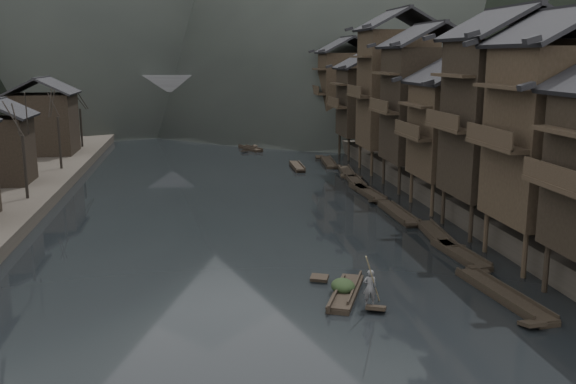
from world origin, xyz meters
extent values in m
plane|color=black|center=(0.00, 0.00, 0.00)|extent=(300.00, 300.00, 0.00)
cube|color=#2D2823|center=(35.00, 40.00, 0.90)|extent=(40.00, 200.00, 1.80)
cylinder|color=black|center=(14.20, -5.60, 1.30)|extent=(0.30, 0.30, 2.90)
cube|color=black|center=(13.30, -8.00, 6.03)|extent=(1.20, 5.70, 0.25)
cylinder|color=black|center=(14.20, -3.40, 1.30)|extent=(0.30, 0.30, 2.90)
cylinder|color=black|center=(14.20, 1.40, 1.30)|extent=(0.30, 0.30, 2.90)
cylinder|color=black|center=(16.95, -3.40, 1.30)|extent=(0.30, 0.30, 2.90)
cylinder|color=black|center=(16.95, 1.40, 1.30)|extent=(0.30, 0.30, 2.90)
cube|color=black|center=(17.30, -1.00, 7.54)|extent=(7.00, 6.00, 9.89)
cube|color=black|center=(13.30, -1.00, 7.05)|extent=(1.20, 5.70, 0.25)
cylinder|color=black|center=(14.20, 3.60, 1.30)|extent=(0.30, 0.30, 2.90)
cylinder|color=black|center=(14.20, 8.40, 1.30)|extent=(0.30, 0.30, 2.90)
cylinder|color=black|center=(16.95, 3.60, 1.30)|extent=(0.30, 0.30, 2.90)
cylinder|color=black|center=(16.95, 8.40, 1.30)|extent=(0.30, 0.30, 2.90)
cube|color=black|center=(17.30, 6.00, 7.80)|extent=(7.00, 6.00, 10.40)
cube|color=black|center=(13.30, 6.00, 7.28)|extent=(1.20, 5.70, 0.25)
cylinder|color=black|center=(14.20, 10.60, 1.30)|extent=(0.30, 0.30, 2.90)
cylinder|color=black|center=(14.20, 15.40, 1.30)|extent=(0.30, 0.30, 2.90)
cylinder|color=black|center=(16.95, 10.60, 1.30)|extent=(0.30, 0.30, 2.90)
cylinder|color=black|center=(16.95, 15.40, 1.30)|extent=(0.30, 0.30, 2.90)
cube|color=black|center=(17.30, 13.00, 6.23)|extent=(7.00, 6.00, 7.26)
cube|color=black|center=(13.30, 13.00, 5.87)|extent=(1.20, 5.70, 0.25)
cylinder|color=black|center=(14.20, 18.60, 1.30)|extent=(0.30, 0.30, 2.90)
cylinder|color=black|center=(14.20, 23.40, 1.30)|extent=(0.30, 0.30, 2.90)
cylinder|color=black|center=(16.95, 18.60, 1.30)|extent=(0.30, 0.30, 2.90)
cylinder|color=black|center=(16.95, 23.40, 1.30)|extent=(0.30, 0.30, 2.90)
cube|color=black|center=(17.30, 21.00, 7.64)|extent=(7.00, 6.00, 10.08)
cube|color=black|center=(13.30, 21.00, 7.14)|extent=(1.20, 5.70, 0.25)
cylinder|color=black|center=(14.20, 27.60, 1.30)|extent=(0.30, 0.30, 2.90)
cylinder|color=black|center=(14.20, 32.40, 1.30)|extent=(0.30, 0.30, 2.90)
cylinder|color=black|center=(16.95, 27.60, 1.30)|extent=(0.30, 0.30, 2.90)
cylinder|color=black|center=(16.95, 32.40, 1.30)|extent=(0.30, 0.30, 2.90)
cube|color=black|center=(17.30, 30.00, 8.56)|extent=(7.00, 6.00, 11.91)
cube|color=black|center=(13.30, 30.00, 7.96)|extent=(1.20, 5.70, 0.25)
cylinder|color=black|center=(14.20, 37.60, 1.30)|extent=(0.30, 0.30, 2.90)
cylinder|color=black|center=(14.20, 42.40, 1.30)|extent=(0.30, 0.30, 2.90)
cylinder|color=black|center=(16.95, 37.60, 1.30)|extent=(0.30, 0.30, 2.90)
cylinder|color=black|center=(16.95, 42.40, 1.30)|extent=(0.30, 0.30, 2.90)
cube|color=black|center=(17.30, 40.00, 6.54)|extent=(7.00, 6.00, 7.87)
cube|color=black|center=(13.30, 40.00, 6.14)|extent=(1.20, 5.70, 0.25)
cylinder|color=black|center=(14.20, 49.60, 1.30)|extent=(0.30, 0.30, 2.90)
cylinder|color=black|center=(14.20, 54.40, 1.30)|extent=(0.30, 0.30, 2.90)
cylinder|color=black|center=(16.95, 49.60, 1.30)|extent=(0.30, 0.30, 2.90)
cylinder|color=black|center=(16.95, 54.40, 1.30)|extent=(0.30, 0.30, 2.90)
cube|color=black|center=(17.30, 52.00, 7.48)|extent=(7.00, 6.00, 9.76)
cube|color=black|center=(13.30, 52.00, 6.99)|extent=(1.20, 5.70, 0.25)
cube|color=black|center=(-20.50, 42.00, 4.60)|extent=(6.50, 6.50, 6.80)
cylinder|color=black|center=(-17.00, 17.17, 3.70)|extent=(0.24, 0.24, 5.00)
cylinder|color=black|center=(-17.00, 31.08, 3.77)|extent=(0.24, 0.24, 5.15)
cylinder|color=black|center=(-17.00, 47.07, 3.54)|extent=(0.24, 0.24, 4.68)
cube|color=black|center=(11.66, -6.09, 0.15)|extent=(1.93, 7.72, 0.30)
cube|color=black|center=(11.66, -6.09, 0.33)|extent=(1.96, 7.57, 0.10)
cube|color=black|center=(12.06, -2.44, 0.29)|extent=(1.03, 1.03, 0.37)
cube|color=black|center=(11.26, -9.73, 0.29)|extent=(1.03, 1.03, 0.37)
cube|color=black|center=(12.22, 0.60, 0.15)|extent=(1.59, 5.94, 0.30)
cube|color=black|center=(12.22, 0.60, 0.33)|extent=(1.64, 5.83, 0.10)
cube|color=black|center=(12.46, 3.41, 0.29)|extent=(0.99, 0.80, 0.32)
cube|color=black|center=(11.99, -2.21, 0.29)|extent=(0.99, 0.80, 0.32)
cube|color=black|center=(12.38, 5.15, 0.15)|extent=(1.66, 6.47, 0.30)
cube|color=black|center=(12.38, 5.15, 0.33)|extent=(1.70, 6.35, 0.10)
cube|color=black|center=(12.11, 8.21, 0.29)|extent=(1.00, 0.87, 0.34)
cube|color=black|center=(12.65, 2.09, 0.29)|extent=(1.00, 0.87, 0.34)
cube|color=black|center=(11.68, 11.11, 0.15)|extent=(1.17, 6.99, 0.30)
cube|color=black|center=(11.68, 11.11, 0.33)|extent=(1.23, 6.85, 0.10)
cube|color=black|center=(11.72, 14.47, 0.29)|extent=(0.94, 0.87, 0.35)
cube|color=black|center=(11.64, 7.76, 0.29)|extent=(0.94, 0.87, 0.35)
cube|color=black|center=(11.42, 18.96, 0.15)|extent=(1.63, 7.30, 0.30)
cube|color=black|center=(11.42, 18.96, 0.33)|extent=(1.67, 7.16, 0.10)
cube|color=black|center=(11.67, 22.42, 0.29)|extent=(1.00, 0.95, 0.36)
cube|color=black|center=(11.16, 15.49, 0.29)|extent=(1.00, 0.95, 0.36)
cube|color=black|center=(11.55, 23.49, 0.15)|extent=(1.66, 7.00, 0.30)
cube|color=black|center=(11.55, 23.49, 0.33)|extent=(1.70, 6.86, 0.10)
cube|color=black|center=(11.28, 26.80, 0.29)|extent=(1.00, 0.92, 0.35)
cube|color=black|center=(11.81, 20.17, 0.29)|extent=(1.00, 0.92, 0.35)
cube|color=black|center=(11.97, 29.22, 0.15)|extent=(1.85, 6.51, 0.30)
cube|color=black|center=(11.97, 29.22, 0.33)|extent=(1.89, 6.39, 0.10)
cube|color=black|center=(11.61, 32.29, 0.29)|extent=(1.02, 0.90, 0.34)
cube|color=black|center=(12.34, 26.16, 0.29)|extent=(1.02, 0.90, 0.34)
cube|color=black|center=(11.37, 35.65, 0.15)|extent=(1.76, 7.34, 0.30)
cube|color=black|center=(11.37, 35.65, 0.33)|extent=(1.80, 7.20, 0.10)
cube|color=black|center=(11.05, 39.13, 0.29)|extent=(1.01, 0.97, 0.36)
cube|color=black|center=(11.69, 32.18, 0.29)|extent=(1.01, 0.97, 0.36)
cube|color=black|center=(7.41, 33.15, 0.15)|extent=(1.08, 5.36, 0.30)
cube|color=black|center=(7.41, 33.15, 0.33)|extent=(1.13, 5.25, 0.10)
cube|color=black|center=(7.37, 35.71, 0.29)|extent=(0.86, 0.68, 0.31)
cube|color=black|center=(7.44, 30.58, 0.29)|extent=(0.86, 0.68, 0.31)
cube|color=black|center=(3.59, 47.74, 0.15)|extent=(2.89, 4.84, 0.30)
cube|color=black|center=(3.59, 47.74, 0.33)|extent=(2.90, 4.78, 0.10)
cube|color=black|center=(4.54, 49.87, 0.29)|extent=(1.02, 0.90, 0.30)
cube|color=black|center=(2.64, 45.61, 0.29)|extent=(1.02, 0.90, 0.30)
cube|color=black|center=(1.84, 60.86, 0.15)|extent=(2.21, 4.61, 0.30)
cube|color=black|center=(1.84, 60.86, 0.33)|extent=(2.23, 4.54, 0.10)
cube|color=black|center=(2.43, 62.95, 0.29)|extent=(0.97, 0.78, 0.29)
cube|color=black|center=(1.24, 58.78, 0.29)|extent=(0.97, 0.78, 0.29)
cube|color=black|center=(1.23, 67.84, 0.15)|extent=(3.36, 5.30, 0.30)
cube|color=black|center=(1.23, 67.84, 0.33)|extent=(3.35, 5.23, 0.10)
cube|color=black|center=(2.41, 70.17, 0.29)|extent=(1.06, 0.99, 0.31)
cube|color=black|center=(0.04, 65.51, 0.29)|extent=(1.06, 0.99, 0.31)
cube|color=#4C4C4F|center=(0.00, 72.00, 7.20)|extent=(40.00, 6.00, 1.60)
cube|color=#4C4C4F|center=(0.00, 69.30, 8.50)|extent=(40.00, 0.50, 1.00)
cube|color=#4C4C4F|center=(0.00, 74.70, 8.50)|extent=(40.00, 0.50, 1.00)
cube|color=#4C4C4F|center=(-14.00, 72.00, 3.20)|extent=(3.20, 6.00, 6.40)
cube|color=#4C4C4F|center=(-4.50, 72.00, 3.20)|extent=(3.20, 6.00, 6.40)
cube|color=#4C4C4F|center=(4.50, 72.00, 3.20)|extent=(3.20, 6.00, 6.40)
cube|color=#4C4C4F|center=(14.00, 72.00, 3.20)|extent=(3.20, 6.00, 6.40)
cube|color=black|center=(3.89, -4.68, 0.15)|extent=(2.96, 5.13, 0.30)
cube|color=black|center=(3.89, -4.68, 0.33)|extent=(2.98, 5.06, 0.10)
cube|color=black|center=(2.96, -2.42, 0.29)|extent=(1.11, 0.95, 0.30)
cube|color=black|center=(4.82, -6.94, 0.29)|extent=(1.11, 0.95, 0.30)
ellipsoid|color=black|center=(3.80, -4.45, 0.81)|extent=(1.22, 1.60, 0.73)
imported|color=#515153|center=(4.63, -6.47, 1.33)|extent=(0.69, 0.49, 1.78)
cylinder|color=#8C7A51|center=(4.83, -6.47, 3.99)|extent=(1.60, 2.50, 3.54)
camera|label=1|loc=(-3.45, -34.76, 11.97)|focal=40.00mm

